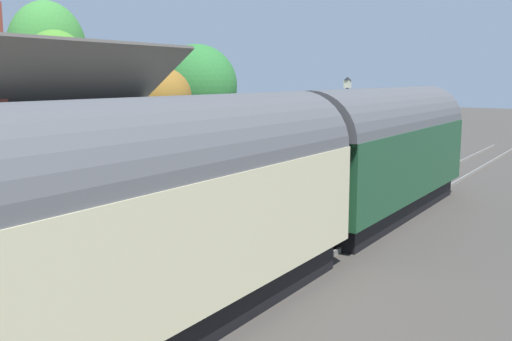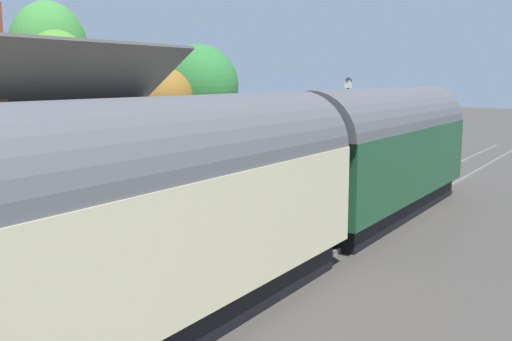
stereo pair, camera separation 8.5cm
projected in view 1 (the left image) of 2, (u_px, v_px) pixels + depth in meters
ground_plane at (323, 226)px, 18.56m from camera, size 160.00×160.00×0.00m
platform at (215, 198)px, 20.74m from camera, size 32.00×6.45×0.87m
platform_edge_coping at (291, 195)px, 19.05m from camera, size 32.00×0.36×0.02m
rail_near at (372, 231)px, 17.69m from camera, size 52.00×0.08×0.14m
rail_far at (328, 225)px, 18.46m from camera, size 52.00×0.08×0.14m
train at (306, 172)px, 15.33m from camera, size 21.56×2.73×4.32m
station_building at (61, 154)px, 16.17m from camera, size 6.65×4.19×5.93m
bench_by_lamp at (293, 161)px, 23.38m from camera, size 1.40×0.43×0.88m
bench_platform_end at (265, 168)px, 21.72m from camera, size 1.42×0.49×0.88m
bench_near_building at (349, 149)px, 27.49m from camera, size 1.41×0.48×0.88m
bench_mid_platform at (241, 176)px, 19.99m from camera, size 1.40×0.44×0.88m
planter_corner_building at (305, 143)px, 31.38m from camera, size 1.02×0.32×0.64m
planter_edge_near at (236, 161)px, 24.99m from camera, size 0.88×0.32×0.61m
planter_edge_far at (307, 152)px, 26.41m from camera, size 0.70×0.70×0.92m
planter_by_door at (158, 173)px, 20.81m from camera, size 0.60×0.60×0.85m
planter_bench_left at (273, 153)px, 27.12m from camera, size 0.43×0.43×0.64m
planter_under_sign at (226, 192)px, 18.03m from camera, size 0.85×0.32×0.63m
planter_bench_right at (253, 162)px, 24.36m from camera, size 0.42×0.42×0.67m
lamp_post_platform at (347, 105)px, 24.11m from camera, size 0.32×0.50×3.81m
tree_mid_background at (47, 51)px, 29.46m from camera, size 4.01×3.66×8.44m
tree_distant at (56, 78)px, 25.71m from camera, size 3.23×3.20×6.71m
tree_behind_building at (161, 97)px, 26.73m from camera, size 2.85×2.78×5.15m
tree_far_right at (197, 86)px, 32.27m from camera, size 4.25×4.49×6.47m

